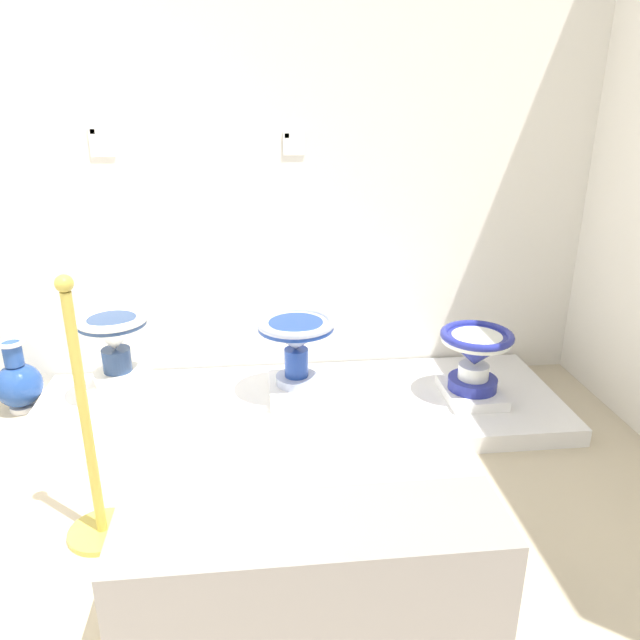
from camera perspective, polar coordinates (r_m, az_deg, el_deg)
name	(u,v)px	position (r m, az deg, el deg)	size (l,w,h in m)	color
ground_plane	(333,633)	(2.26, 1.23, -27.23)	(5.45, 5.40, 0.02)	beige
wall_back	(290,139)	(3.44, -2.85, 16.56)	(3.65, 0.06, 2.83)	white
display_platform	(300,408)	(3.34, -1.89, -8.25)	(2.82, 0.93, 0.09)	white
plinth_block_pale_glazed	(121,391)	(3.44, -18.12, -6.36)	(0.29, 0.30, 0.12)	white
antique_toilet_pale_glazed	(114,337)	(3.32, -18.73, -1.50)	(0.36, 0.36, 0.38)	white
plinth_block_slender_white	(297,390)	(3.34, -2.19, -6.55)	(0.30, 0.37, 0.08)	white
antique_toilet_slender_white	(296,336)	(3.20, -2.26, -1.53)	(0.42, 0.42, 0.38)	#A3AECF
plinth_block_tall_cobalt	(471,393)	(3.43, 13.98, -6.61)	(0.30, 0.37, 0.06)	white
antique_toilet_tall_cobalt	(476,351)	(3.33, 14.35, -2.85)	(0.39, 0.39, 0.33)	navy
info_placard_first	(101,141)	(3.48, -19.79, 15.50)	(0.12, 0.01, 0.16)	white
info_placard_second	(294,143)	(3.41, -2.47, 16.23)	(0.12, 0.01, 0.13)	white
decorative_vase_spare	(18,382)	(3.72, -26.39, -5.25)	(0.25, 0.25, 0.42)	white
stanchion_post_near_left	(93,467)	(2.55, -20.49, -12.78)	(0.27, 0.27, 1.08)	gold
museum_bench	(313,573)	(2.14, -0.70, -22.57)	(1.26, 0.36, 0.40)	gray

